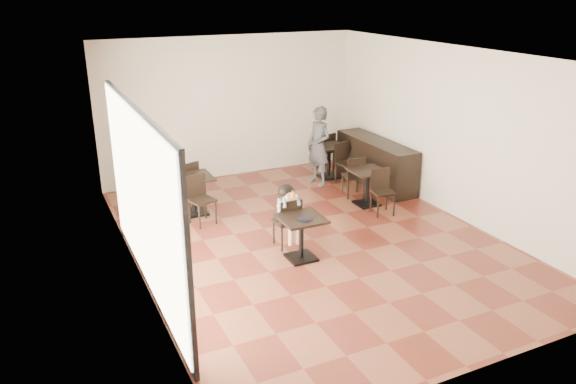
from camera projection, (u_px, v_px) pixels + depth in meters
floor at (312, 239)px, 9.92m from camera, size 6.00×8.00×0.01m
ceiling at (315, 54)px, 8.81m from camera, size 6.00×8.00×0.01m
wall_back at (231, 107)px, 12.75m from camera, size 6.00×0.01×3.20m
wall_front at (489, 247)px, 5.98m from camera, size 6.00×0.01×3.20m
wall_left at (131, 177)px, 8.15m from camera, size 0.01×8.00×3.20m
wall_right at (454, 133)px, 10.58m from camera, size 0.01×8.00×3.20m
storefront_window at (142, 201)px, 7.81m from camera, size 0.04×4.50×2.60m
child_table at (301, 238)px, 9.09m from camera, size 0.69×0.69×0.73m
child_chair at (287, 222)px, 9.53m from camera, size 0.40×0.40×0.88m
child at (287, 216)px, 9.49m from camera, size 0.40×0.56×1.11m
plate at (304, 219)px, 8.87m from camera, size 0.25×0.25×0.01m
pizza_slice at (292, 197)px, 9.19m from camera, size 0.26×0.20×0.06m
adult_patron at (319, 146)px, 12.37m from camera, size 0.56×0.72×1.76m
cafe_table_mid at (367, 187)px, 11.36m from camera, size 0.81×0.81×0.74m
cafe_table_left at (194, 195)px, 10.90m from camera, size 0.90×0.90×0.77m
cafe_table_back at (329, 161)px, 12.98m from camera, size 0.87×0.87×0.77m
chair_mid_a at (353, 176)px, 11.79m from camera, size 0.46×0.46×0.89m
chair_mid_b at (383, 192)px, 10.86m from camera, size 0.46×0.46×0.89m
chair_left_a at (186, 183)px, 11.34m from camera, size 0.51×0.51×0.93m
chair_left_b at (202, 200)px, 10.41m from camera, size 0.51×0.51×0.93m
chair_back_a at (323, 151)px, 13.48m from camera, size 0.50×0.50×0.92m
chair_back_b at (347, 164)px, 12.55m from camera, size 0.50×0.50×0.92m
service_counter at (375, 162)px, 12.51m from camera, size 0.60×2.40×1.00m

